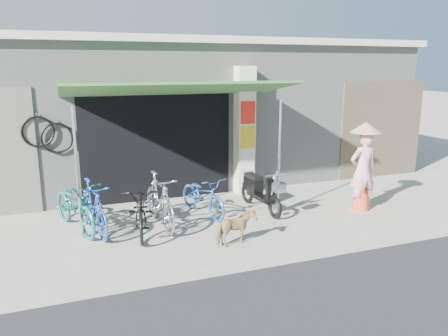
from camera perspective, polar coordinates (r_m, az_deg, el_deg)
name	(u,v)px	position (r m, az deg, el deg)	size (l,w,h in m)	color
ground	(253,231)	(8.24, 3.78, -8.16)	(80.00, 80.00, 0.00)	#A19C92
bicycle_shop	(180,108)	(12.55, -5.79, 7.78)	(12.30, 5.30, 3.66)	gray
shop_pillar	(244,131)	(10.37, 2.63, 4.85)	(0.42, 0.44, 3.00)	beige
awning	(180,91)	(8.92, -5.74, 10.01)	(4.60, 1.88, 2.72)	#34672E
neighbour_right	(381,130)	(12.72, 19.88, 4.72)	(2.60, 0.06, 2.60)	brown
bike_teal	(75,205)	(8.57, -18.89, -4.64)	(0.64, 1.82, 0.96)	#19715F
bike_blue	(94,207)	(8.32, -16.68, -4.94)	(0.46, 1.63, 0.98)	#214499
bike_black	(141,209)	(8.12, -10.75, -5.24)	(0.61, 1.76, 0.93)	black
bike_silver	(159,200)	(8.38, -8.43, -4.18)	(0.49, 1.72, 1.03)	#B0B2B6
bike_navy	(203,195)	(8.96, -2.76, -3.59)	(0.55, 1.57, 0.83)	#22559D
street_dog	(236,228)	(7.49, 1.54, -7.88)	(0.33, 0.72, 0.61)	tan
moped	(260,191)	(9.27, 4.66, -3.03)	(0.46, 1.62, 0.92)	black
nun	(363,168)	(9.60, 17.71, 0.06)	(0.64, 0.64, 1.88)	pink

